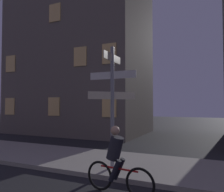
# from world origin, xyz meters

# --- Properties ---
(sidewalk_kerb) EXTENTS (40.00, 3.21, 0.14)m
(sidewalk_kerb) POSITION_xyz_m (0.00, 7.01, 0.07)
(sidewalk_kerb) COLOR gray
(sidewalk_kerb) RESTS_ON ground_plane
(signpost) EXTENTS (1.60, 1.26, 3.84)m
(signpost) POSITION_xyz_m (0.17, 6.24, 2.40)
(signpost) COLOR gray
(signpost) RESTS_ON sidewalk_kerb
(cyclist) EXTENTS (1.81, 0.38, 1.61)m
(cyclist) POSITION_xyz_m (1.01, 4.66, 0.75)
(cyclist) COLOR black
(cyclist) RESTS_ON ground_plane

